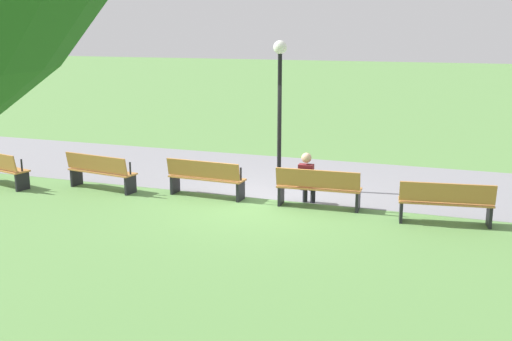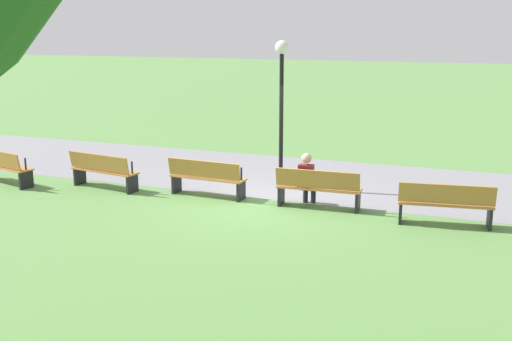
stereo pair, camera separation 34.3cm
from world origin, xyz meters
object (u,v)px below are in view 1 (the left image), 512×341
Objects in this scene: person_seated at (307,178)px; bench_4 at (446,202)px; bench_2 at (205,177)px; bench_1 at (100,171)px; lamp_post at (280,85)px; bench_3 at (318,187)px.

bench_4 is at bearing -10.25° from person_seated.
person_seated reaches higher than bench_2.
bench_4 is 2.97m from person_seated.
bench_1 and bench_4 have the same top height.
lamp_post is (-1.03, 1.26, 1.87)m from person_seated.
bench_2 is at bearing -133.82° from lamp_post.
bench_3 is 1.53× the size of person_seated.
bench_2 is at bearing 177.22° from bench_3.
bench_3 is at bearing -46.18° from lamp_post.
lamp_post reaches higher than bench_1.
bench_3 is 2.66m from bench_4.
bench_2 is at bearing 13.88° from bench_1.
lamp_post is (3.98, 1.64, 2.03)m from bench_1.
lamp_post is at bearing 48.96° from bench_2.
bench_3 is (2.66, 0.00, 0.00)m from bench_2.
lamp_post is at bearing 149.22° from bench_4.
bench_2 is 2.66m from bench_3.
bench_4 is (7.95, -0.00, 0.00)m from bench_1.
bench_2 is 2.79m from lamp_post.
bench_3 is at bearing 11.11° from bench_1.
bench_2 is 0.98× the size of bench_4.
bench_4 is 1.55× the size of person_seated.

